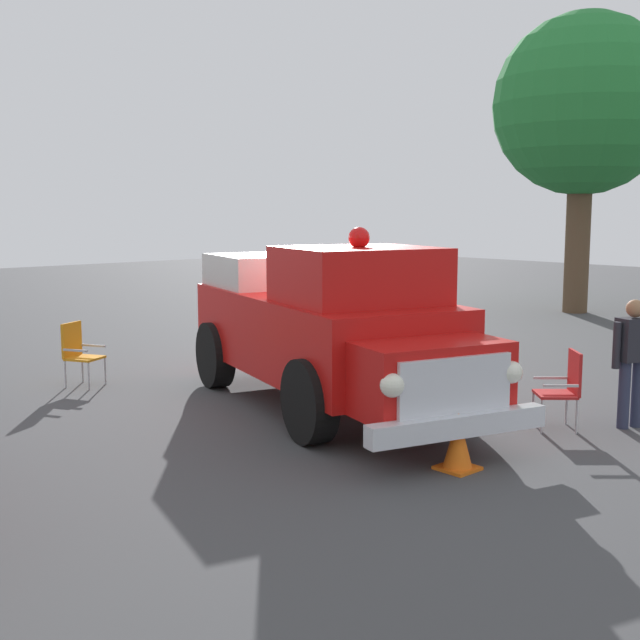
{
  "coord_description": "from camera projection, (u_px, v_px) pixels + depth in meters",
  "views": [
    {
      "loc": [
        8.09,
        8.94,
        2.82
      ],
      "look_at": [
        0.36,
        0.33,
        1.23
      ],
      "focal_mm": 45.57,
      "sensor_mm": 36.0,
      "label": 1
    }
  ],
  "objects": [
    {
      "name": "oak_tree_right",
      "position": [
        583.0,
        107.0,
        21.56
      ],
      "size": [
        4.79,
        4.79,
        7.97
      ],
      "color": "brown",
      "rests_on": "ground"
    },
    {
      "name": "vintage_fire_truck",
      "position": [
        327.0,
        325.0,
        11.48
      ],
      "size": [
        3.77,
        6.32,
        2.59
      ],
      "color": "black",
      "rests_on": "ground"
    },
    {
      "name": "lawn_chair_by_car",
      "position": [
        78.0,
        349.0,
        12.98
      ],
      "size": [
        0.67,
        0.67,
        1.02
      ],
      "color": "#B7BABF",
      "rests_on": "ground"
    },
    {
      "name": "lawn_chair_spare",
      "position": [
        565.0,
        384.0,
        10.41
      ],
      "size": [
        0.69,
        0.69,
        1.02
      ],
      "color": "#B7BABF",
      "rests_on": "ground"
    },
    {
      "name": "spectator_standing",
      "position": [
        633.0,
        354.0,
        10.43
      ],
      "size": [
        0.64,
        0.39,
        1.68
      ],
      "color": "#2D334C",
      "rests_on": "ground"
    },
    {
      "name": "ground_plane",
      "position": [
        323.0,
        396.0,
        12.33
      ],
      "size": [
        60.0,
        60.0,
        0.0
      ],
      "primitive_type": "plane",
      "color": "#424244"
    },
    {
      "name": "traffic_cone",
      "position": [
        458.0,
        442.0,
        8.81
      ],
      "size": [
        0.4,
        0.4,
        0.64
      ],
      "color": "orange",
      "rests_on": "ground"
    }
  ]
}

